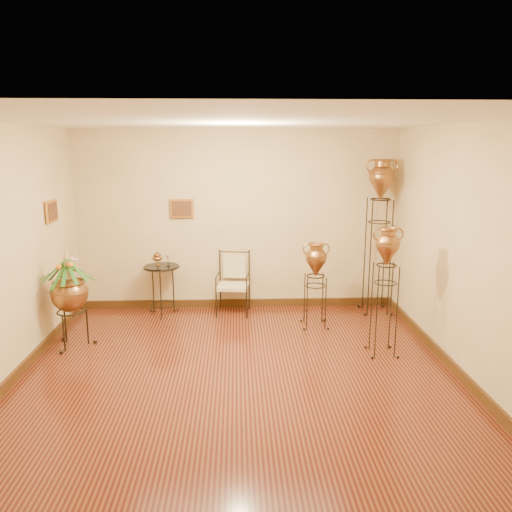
{
  "coord_description": "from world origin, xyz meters",
  "views": [
    {
      "loc": [
        -0.01,
        -5.24,
        2.57
      ],
      "look_at": [
        0.25,
        1.3,
        1.1
      ],
      "focal_mm": 35.0,
      "sensor_mm": 36.0,
      "label": 1
    }
  ],
  "objects_px": {
    "planter_urn": "(69,290)",
    "armchair": "(233,284)",
    "amphora_mid": "(385,291)",
    "side_table": "(162,289)",
    "amphora_tall": "(378,235)"
  },
  "relations": [
    {
      "from": "amphora_mid",
      "to": "armchair",
      "type": "xyz_separation_m",
      "value": [
        -1.87,
        1.6,
        -0.34
      ]
    },
    {
      "from": "amphora_tall",
      "to": "planter_urn",
      "type": "height_order",
      "value": "amphora_tall"
    },
    {
      "from": "armchair",
      "to": "side_table",
      "type": "xyz_separation_m",
      "value": [
        -1.08,
        0.0,
        -0.07
      ]
    },
    {
      "from": "armchair",
      "to": "side_table",
      "type": "relative_size",
      "value": 0.98
    },
    {
      "from": "amphora_tall",
      "to": "planter_urn",
      "type": "bearing_deg",
      "value": -164.43
    },
    {
      "from": "amphora_mid",
      "to": "side_table",
      "type": "xyz_separation_m",
      "value": [
        -2.95,
        1.6,
        -0.42
      ]
    },
    {
      "from": "planter_urn",
      "to": "armchair",
      "type": "bearing_deg",
      "value": 29.96
    },
    {
      "from": "amphora_tall",
      "to": "armchair",
      "type": "bearing_deg",
      "value": -180.0
    },
    {
      "from": "amphora_mid",
      "to": "armchair",
      "type": "height_order",
      "value": "amphora_mid"
    },
    {
      "from": "planter_urn",
      "to": "armchair",
      "type": "distance_m",
      "value": 2.42
    },
    {
      "from": "armchair",
      "to": "amphora_mid",
      "type": "bearing_deg",
      "value": -33.57
    },
    {
      "from": "amphora_mid",
      "to": "armchair",
      "type": "distance_m",
      "value": 2.48
    },
    {
      "from": "amphora_mid",
      "to": "side_table",
      "type": "relative_size",
      "value": 1.67
    },
    {
      "from": "amphora_tall",
      "to": "side_table",
      "type": "xyz_separation_m",
      "value": [
        -3.3,
        0.0,
        -0.82
      ]
    },
    {
      "from": "side_table",
      "to": "armchair",
      "type": "bearing_deg",
      "value": -0.05
    }
  ]
}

